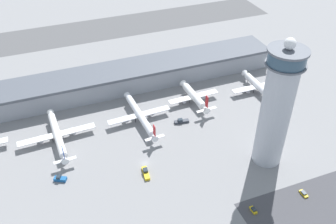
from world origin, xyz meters
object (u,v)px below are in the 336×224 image
(airplane_gate_delta, at_px, (194,96))
(service_truck_catering, at_px, (60,179))
(airplane_gate_bravo, at_px, (57,135))
(car_navy_sedan, at_px, (304,194))
(service_truck_baggage, at_px, (146,173))
(airplane_gate_echo, at_px, (258,86))
(control_tower, at_px, (277,107))
(airplane_gate_charlie, at_px, (140,115))
(service_truck_fuel, at_px, (181,121))
(car_blue_compact, at_px, (253,210))

(airplane_gate_delta, bearing_deg, service_truck_catering, -157.41)
(airplane_gate_bravo, distance_m, airplane_gate_delta, 81.33)
(car_navy_sedan, bearing_deg, service_truck_baggage, 148.90)
(airplane_gate_echo, bearing_deg, control_tower, -118.22)
(airplane_gate_charlie, height_order, service_truck_catering, airplane_gate_charlie)
(airplane_gate_echo, distance_m, service_truck_fuel, 57.70)
(car_navy_sedan, bearing_deg, service_truck_fuel, 114.45)
(airplane_gate_charlie, xyz_separation_m, car_blue_compact, (26.16, -76.80, -3.76))
(control_tower, bearing_deg, car_blue_compact, -131.69)
(control_tower, relative_size, airplane_gate_charlie, 1.45)
(car_navy_sedan, bearing_deg, service_truck_catering, 154.38)
(service_truck_fuel, relative_size, service_truck_baggage, 0.97)
(airplane_gate_echo, bearing_deg, service_truck_baggage, -154.52)
(service_truck_fuel, distance_m, car_blue_compact, 67.73)
(control_tower, height_order, car_navy_sedan, control_tower)
(airplane_gate_charlie, relative_size, airplane_gate_delta, 1.38)
(airplane_gate_delta, xyz_separation_m, service_truck_fuel, (-14.72, -15.40, -3.44))
(airplane_gate_delta, xyz_separation_m, airplane_gate_echo, (41.76, -4.06, -0.14))
(airplane_gate_bravo, xyz_separation_m, car_blue_compact, (71.33, -76.55, -3.47))
(airplane_gate_bravo, relative_size, service_truck_fuel, 5.19)
(control_tower, relative_size, service_truck_fuel, 7.72)
(airplane_gate_charlie, relative_size, car_blue_compact, 11.19)
(service_truck_baggage, bearing_deg, airplane_gate_echo, 25.48)
(service_truck_baggage, height_order, car_navy_sedan, service_truck_baggage)
(service_truck_baggage, height_order, car_blue_compact, service_truck_baggage)
(airplane_gate_charlie, height_order, car_blue_compact, airplane_gate_charlie)
(service_truck_fuel, bearing_deg, service_truck_baggage, -135.67)
(airplane_gate_echo, bearing_deg, airplane_gate_bravo, -178.91)
(airplane_gate_bravo, xyz_separation_m, car_navy_sedan, (97.16, -76.77, -3.53))
(service_truck_baggage, relative_size, car_navy_sedan, 1.91)
(control_tower, distance_m, service_truck_fuel, 58.84)
(service_truck_baggage, xyz_separation_m, car_blue_compact, (36.10, -37.15, -0.25))
(control_tower, height_order, service_truck_baggage, control_tower)
(control_tower, bearing_deg, car_navy_sedan, -83.89)
(airplane_gate_echo, distance_m, service_truck_baggage, 97.10)
(control_tower, distance_m, service_truck_baggage, 67.56)
(airplane_gate_delta, distance_m, service_truck_fuel, 21.58)
(service_truck_catering, relative_size, service_truck_baggage, 0.72)
(control_tower, bearing_deg, airplane_gate_charlie, 134.01)
(airplane_gate_echo, relative_size, service_truck_fuel, 4.16)
(airplane_gate_bravo, xyz_separation_m, service_truck_fuel, (66.35, -9.01, -3.24))
(control_tower, xyz_separation_m, airplane_gate_charlie, (-49.20, 50.94, -27.13))
(airplane_gate_delta, relative_size, airplane_gate_echo, 0.93)
(airplane_gate_charlie, xyz_separation_m, airplane_gate_echo, (77.66, 2.09, -0.23))
(control_tower, height_order, airplane_gate_echo, control_tower)
(airplane_gate_charlie, xyz_separation_m, car_navy_sedan, (51.99, -77.01, -3.82))
(car_blue_compact, bearing_deg, control_tower, 48.31)
(service_truck_catering, bearing_deg, service_truck_fuel, 15.78)
(service_truck_baggage, bearing_deg, service_truck_catering, 164.36)
(car_navy_sedan, bearing_deg, control_tower, 96.11)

